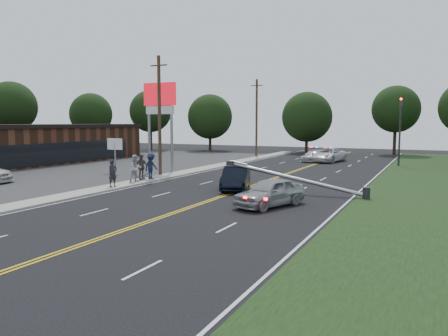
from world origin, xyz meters
The scene contains 25 objects.
ground centered at (0.00, 0.00, 0.00)m, with size 120.00×120.00×0.00m, color black.
parking_lot centered at (-20.00, 10.00, 0.01)m, with size 25.00×60.00×0.01m, color #2D2D2D.
sidewalk centered at (-8.40, 10.00, 0.06)m, with size 1.80×70.00×0.12m, color #9D988E.
centerline_yellow centered at (0.00, 10.00, 0.01)m, with size 0.36×80.00×0.00m, color gold.
pharmacy_building centered at (-27.99, 14.00, 2.20)m, with size 8.40×30.40×4.30m.
pylon_sign centered at (-10.50, 14.00, 6.00)m, with size 3.20×0.35×8.00m.
small_sign centered at (-14.00, 12.00, 2.33)m, with size 1.60×0.14×3.10m.
traffic_signal centered at (8.30, 30.00, 4.21)m, with size 0.28×0.41×7.05m.
fallen_streetlight centered at (4.19, 8.00, 0.92)m, with size 9.36×0.44×1.91m.
utility_pole_mid centered at (-9.20, 12.00, 5.08)m, with size 1.60×0.28×10.00m.
utility_pole_far centered at (-9.20, 34.00, 5.08)m, with size 1.60×0.28×10.00m.
tree_2 centered at (-37.59, 20.25, 6.49)m, with size 6.47×6.47×9.74m.
tree_3 centered at (-35.13, 32.04, 5.72)m, with size 6.30×6.30×8.89m.
tree_4 centered at (-30.51, 40.78, 6.30)m, with size 6.83×6.83×9.72m.
tree_5 centered at (-20.91, 43.46, 5.41)m, with size 7.12×7.12×8.97m.
tree_6 centered at (-5.73, 45.61, 5.31)m, with size 7.44×7.44×9.03m.
tree_7 centered at (6.52, 46.73, 6.33)m, with size 6.52×6.52×9.60m.
crashed_sedan centered at (-0.36, 7.94, 0.77)m, with size 1.64×4.70×1.55m, color black.
waiting_sedan centered at (3.72, 3.35, 0.76)m, with size 1.80×4.48×1.53m, color #9EA1A6.
emergency_a centered at (0.65, 31.38, 0.79)m, with size 2.63×5.71×1.59m, color silver.
emergency_b centered at (-0.96, 31.24, 0.64)m, with size 1.79×4.40×1.28m, color silver.
bystander_a centered at (-8.15, 4.71, 1.06)m, with size 0.69×0.45×1.88m, color #222229.
bystander_b centered at (-8.29, 7.44, 1.13)m, with size 0.98×0.76×2.01m, color #A9A9AE.
bystander_c centered at (-8.22, 9.30, 1.12)m, with size 1.29×0.74×2.00m, color #18213D.
bystander_d centered at (-8.67, 8.64, 1.11)m, with size 1.16×0.48×1.98m, color #5C4E49.
Camera 1 is at (11.63, -18.65, 4.53)m, focal length 35.00 mm.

